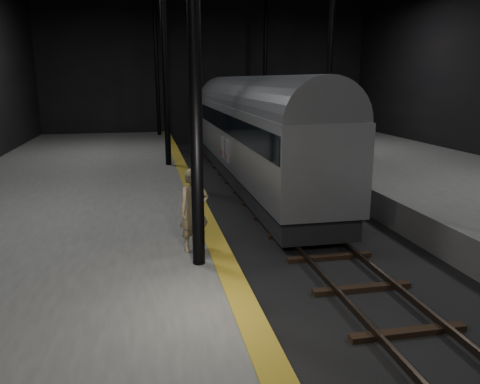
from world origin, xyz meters
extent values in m
plane|color=black|center=(0.00, 0.00, 0.00)|extent=(44.00, 44.00, 0.00)
cube|color=#4A4A48|center=(-7.50, 0.00, 0.50)|extent=(9.00, 43.80, 1.00)
cube|color=#885F18|center=(-3.25, 0.00, 1.00)|extent=(0.50, 43.80, 0.01)
cube|color=#3F3328|center=(-0.72, 0.00, 0.17)|extent=(0.08, 43.00, 0.14)
cube|color=#3F3328|center=(0.72, 0.00, 0.17)|extent=(0.08, 43.00, 0.14)
cube|color=black|center=(0.00, 0.00, 0.06)|extent=(2.40, 42.00, 0.12)
cylinder|color=black|center=(-3.80, -4.00, 6.00)|extent=(0.26, 0.26, 10.00)
cylinder|color=black|center=(-3.80, 8.00, 6.00)|extent=(0.26, 0.26, 10.00)
cylinder|color=black|center=(3.80, 8.00, 6.00)|extent=(0.26, 0.26, 10.00)
cylinder|color=black|center=(-3.80, 20.00, 6.00)|extent=(0.26, 0.26, 10.00)
cylinder|color=black|center=(3.80, 20.00, 6.00)|extent=(0.26, 0.26, 10.00)
cube|color=#9EA0A5|center=(0.00, 7.40, 2.31)|extent=(2.62, 18.09, 2.71)
cube|color=black|center=(0.00, 7.40, 0.61)|extent=(2.40, 17.73, 0.77)
cube|color=black|center=(0.00, 7.40, 2.94)|extent=(2.68, 17.82, 0.81)
cylinder|color=slate|center=(0.00, 7.40, 3.66)|extent=(2.57, 17.91, 2.57)
cube|color=black|center=(0.00, 1.07, 0.27)|extent=(1.63, 1.99, 0.32)
cube|color=black|center=(0.00, 13.74, 0.27)|extent=(1.63, 1.99, 0.32)
cube|color=silver|center=(-1.34, 6.50, 1.76)|extent=(0.04, 0.68, 0.95)
cube|color=silver|center=(-1.34, 7.59, 1.76)|extent=(0.04, 0.68, 0.95)
cylinder|color=#A92314|center=(-1.36, 6.66, 1.54)|extent=(0.03, 0.24, 0.24)
cylinder|color=#A92314|center=(-1.36, 7.75, 1.54)|extent=(0.03, 0.24, 0.24)
imported|color=#94815A|center=(-3.80, -3.20, 1.94)|extent=(0.77, 0.59, 1.89)
camera|label=1|loc=(-4.81, -13.31, 4.82)|focal=35.00mm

